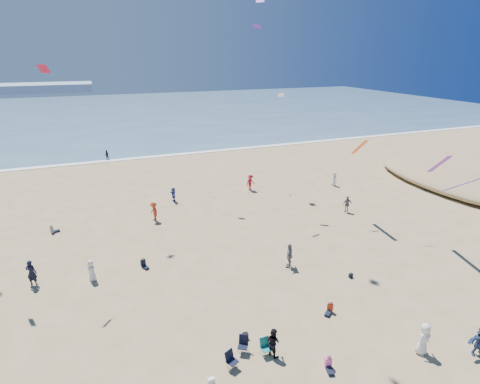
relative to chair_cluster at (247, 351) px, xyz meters
name	(u,v)px	position (x,y,z in m)	size (l,w,h in m)	color
ground	(261,378)	(0.14, -1.43, -0.50)	(220.00, 220.00, 0.00)	tan
ocean	(117,113)	(0.14, 93.57, -0.47)	(220.00, 100.00, 0.06)	#476B84
surf_line	(142,158)	(0.14, 43.57, -0.46)	(220.00, 1.20, 0.08)	white
standing_flyers	(250,231)	(5.33, 12.34, 0.39)	(32.57, 55.46, 1.95)	silver
seated_group	(215,300)	(-0.22, 4.87, -0.08)	(18.11, 27.75, 0.84)	silver
chair_cluster	(247,351)	(0.00, 0.00, 0.00)	(2.70, 1.61, 1.00)	black
white_tote	(211,381)	(-2.28, -0.89, -0.30)	(0.35, 0.20, 0.40)	white
black_backpack	(245,336)	(0.46, 1.43, -0.31)	(0.30, 0.22, 0.38)	black
navy_bag	(351,275)	(9.92, 4.39, -0.33)	(0.28, 0.18, 0.34)	black
kites_aloft	(308,57)	(10.19, 12.58, 14.51)	(46.87, 41.72, 29.35)	#681E8D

